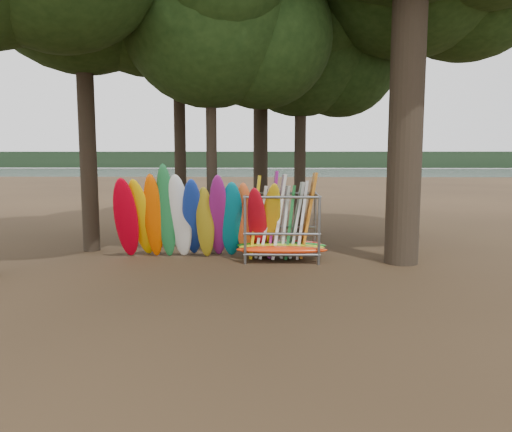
{
  "coord_description": "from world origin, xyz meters",
  "views": [
    {
      "loc": [
        1.05,
        -14.47,
        3.39
      ],
      "look_at": [
        0.57,
        1.5,
        1.4
      ],
      "focal_mm": 35.0,
      "sensor_mm": 36.0,
      "label": 1
    }
  ],
  "objects": [
    {
      "name": "oak_3",
      "position": [
        2.26,
        6.65,
        7.88
      ],
      "size": [
        6.84,
        6.84,
        10.87
      ],
      "color": "black",
      "rests_on": "ground"
    },
    {
      "name": "far_shore",
      "position": [
        0.0,
        110.0,
        2.0
      ],
      "size": [
        160.0,
        4.0,
        4.0
      ],
      "primitive_type": "cube",
      "color": "black",
      "rests_on": "ground"
    },
    {
      "name": "lake",
      "position": [
        0.0,
        60.0,
        0.0
      ],
      "size": [
        160.0,
        160.0,
        0.0
      ],
      "primitive_type": "plane",
      "color": "gray",
      "rests_on": "ground"
    },
    {
      "name": "storage_rack",
      "position": [
        1.39,
        1.43,
        1.0
      ],
      "size": [
        2.94,
        1.64,
        2.86
      ],
      "color": "slate",
      "rests_on": "ground"
    },
    {
      "name": "oak_5",
      "position": [
        -0.96,
        2.42,
        7.85
      ],
      "size": [
        6.81,
        6.81,
        10.82
      ],
      "color": "black",
      "rests_on": "ground"
    },
    {
      "name": "kayak_row",
      "position": [
        -1.33,
        1.36,
        1.32
      ],
      "size": [
        5.48,
        2.28,
        3.22
      ],
      "color": "red",
      "rests_on": "ground"
    },
    {
      "name": "ground",
      "position": [
        0.0,
        0.0,
        0.0
      ],
      "size": [
        120.0,
        120.0,
        0.0
      ],
      "primitive_type": "plane",
      "color": "#47331E",
      "rests_on": "ground"
    }
  ]
}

